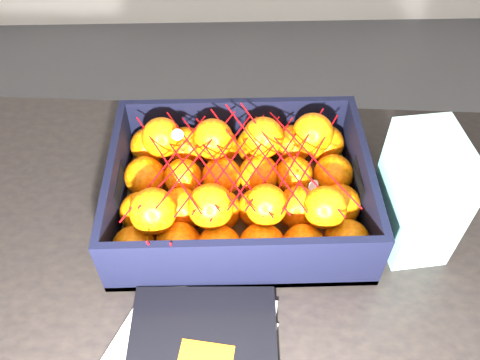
{
  "coord_description": "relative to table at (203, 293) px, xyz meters",
  "views": [
    {
      "loc": [
        -0.08,
        -0.66,
        1.44
      ],
      "look_at": [
        -0.07,
        -0.15,
        0.86
      ],
      "focal_mm": 37.11,
      "sensor_mm": 36.0,
      "label": 1
    }
  ],
  "objects": [
    {
      "name": "table",
      "position": [
        0.0,
        0.0,
        0.0
      ],
      "size": [
        1.26,
        0.89,
        0.75
      ],
      "color": "black",
      "rests_on": "ground"
    },
    {
      "name": "clementine_heap",
      "position": [
        0.07,
        0.11,
        0.16
      ],
      "size": [
        0.4,
        0.3,
        0.13
      ],
      "color": "#FF6605",
      "rests_on": "produce_crate"
    },
    {
      "name": "mesh_net",
      "position": [
        0.06,
        0.11,
        0.22
      ],
      "size": [
        0.35,
        0.28,
        0.1
      ],
      "color": "#B4060A",
      "rests_on": "clementine_heap"
    },
    {
      "name": "retail_carton",
      "position": [
        0.35,
        0.05,
        0.2
      ],
      "size": [
        0.11,
        0.15,
        0.21
      ],
      "primitive_type": "cube",
      "rotation": [
        0.0,
        0.0,
        0.1
      ],
      "color": "white",
      "rests_on": "table"
    },
    {
      "name": "produce_crate",
      "position": [
        0.07,
        0.11,
        0.13
      ],
      "size": [
        0.42,
        0.32,
        0.12
      ],
      "color": "olive",
      "rests_on": "table"
    },
    {
      "name": "ground",
      "position": [
        0.14,
        0.23,
        -0.65
      ],
      "size": [
        3.5,
        3.5,
        0.0
      ],
      "primitive_type": "plane",
      "color": "#3D3E40",
      "rests_on": "ground"
    }
  ]
}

